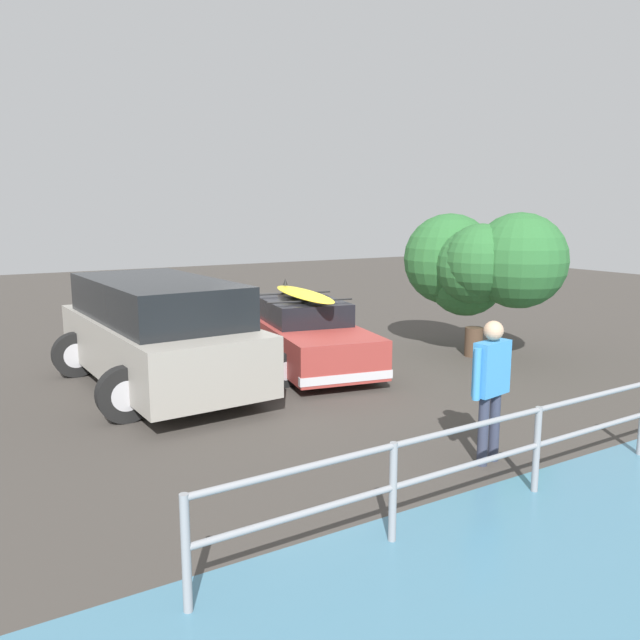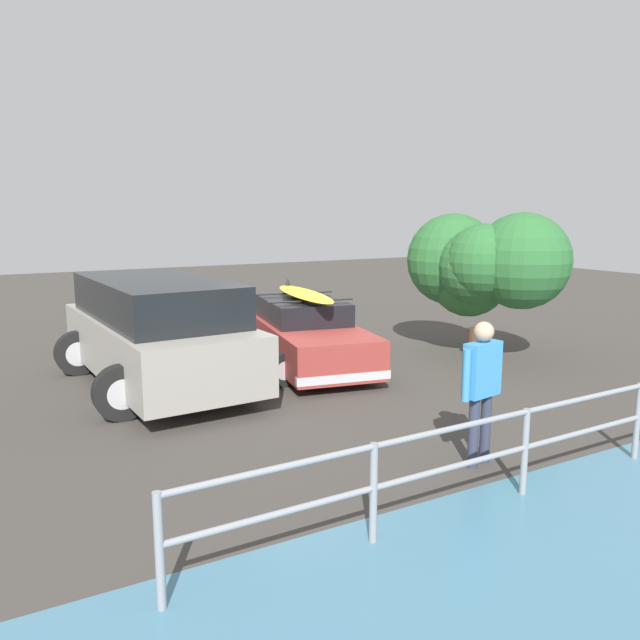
% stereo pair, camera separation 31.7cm
% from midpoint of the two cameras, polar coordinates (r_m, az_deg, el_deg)
% --- Properties ---
extents(ground_plane, '(44.00, 44.00, 0.02)m').
position_cam_midpoint_polar(ground_plane, '(11.76, -1.07, -4.30)').
color(ground_plane, '#423D38').
rests_on(ground_plane, ground).
extents(sedan_car, '(2.63, 4.54, 1.52)m').
position_cam_midpoint_polar(sedan_car, '(11.80, -0.71, -1.20)').
color(sedan_car, '#9E3833').
rests_on(sedan_car, ground).
extents(suv_car, '(2.91, 5.10, 1.79)m').
position_cam_midpoint_polar(suv_car, '(10.61, -13.89, -0.93)').
color(suv_car, '#9E998E').
rests_on(suv_car, ground).
extents(person_bystander, '(0.64, 0.27, 1.67)m').
position_cam_midpoint_polar(person_bystander, '(7.30, 15.79, -5.31)').
color(person_bystander, '#33384C').
rests_on(person_bystander, ground).
extents(railing_fence, '(7.58, 0.19, 0.91)m').
position_cam_midpoint_polar(railing_fence, '(6.81, 19.58, -10.04)').
color(railing_fence, gray).
rests_on(railing_fence, ground).
extents(bush_near_left, '(2.22, 3.35, 2.86)m').
position_cam_midpoint_polar(bush_near_left, '(12.73, 15.14, 4.91)').
color(bush_near_left, '#4C3828').
rests_on(bush_near_left, ground).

